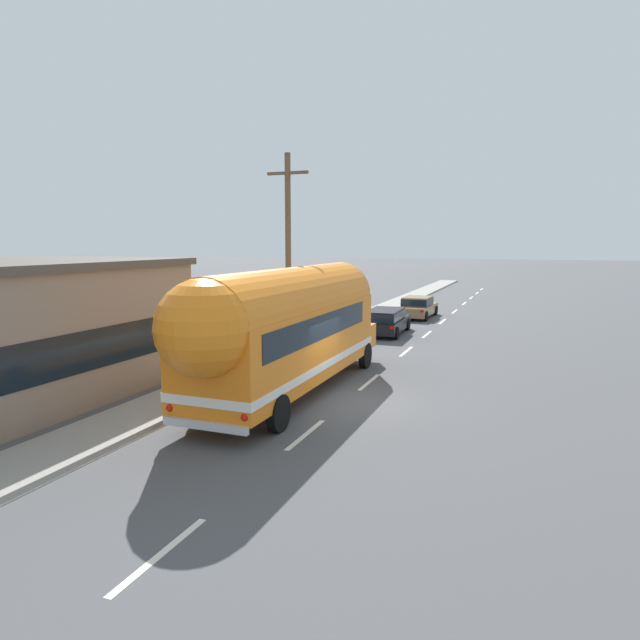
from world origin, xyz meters
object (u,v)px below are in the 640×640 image
utility_pole (288,254)px  car_lead (386,320)px  car_second (418,306)px  painted_bus (285,326)px

utility_pole → car_lead: utility_pole is taller
utility_pole → car_lead: 8.69m
utility_pole → car_lead: (2.23, 7.57, -3.64)m
car_lead → car_second: same height
painted_bus → utility_pole: bearing=113.6°
car_lead → car_second: (0.24, 7.30, -0.05)m
utility_pole → car_second: 15.52m
utility_pole → painted_bus: 6.32m
car_second → painted_bus: bearing=-90.3°
painted_bus → car_second: painted_bus is taller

